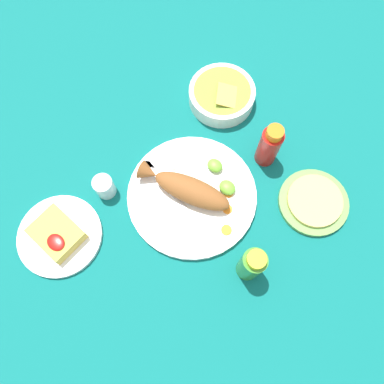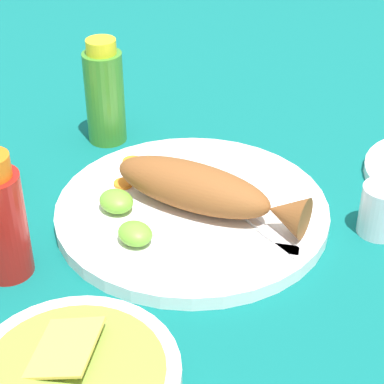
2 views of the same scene
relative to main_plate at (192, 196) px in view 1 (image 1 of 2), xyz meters
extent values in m
plane|color=#0C605B|center=(0.00, 0.00, -0.01)|extent=(4.00, 4.00, 0.00)
cylinder|color=white|center=(0.00, 0.00, 0.00)|extent=(0.34, 0.34, 0.02)
ellipsoid|color=brown|center=(0.00, 0.00, 0.04)|extent=(0.22, 0.13, 0.06)
cone|color=brown|center=(-0.12, -0.04, 0.04)|extent=(0.06, 0.06, 0.05)
cube|color=silver|center=(-0.04, -0.03, 0.01)|extent=(0.11, 0.03, 0.00)
cube|color=silver|center=(-0.13, -0.02, 0.01)|extent=(0.07, 0.03, 0.00)
cube|color=silver|center=(-0.05, 0.05, 0.01)|extent=(0.10, 0.07, 0.00)
cube|color=silver|center=(-0.12, 0.00, 0.01)|extent=(0.07, 0.05, 0.00)
cylinder|color=orange|center=(0.13, -0.01, 0.01)|extent=(0.03, 0.03, 0.00)
cylinder|color=orange|center=(0.10, 0.03, 0.01)|extent=(0.03, 0.03, 0.00)
cylinder|color=orange|center=(0.07, 0.07, 0.01)|extent=(0.03, 0.03, 0.00)
ellipsoid|color=#6BB233|center=(0.06, 0.07, 0.02)|extent=(0.05, 0.04, 0.03)
ellipsoid|color=#6BB233|center=(-0.01, 0.10, 0.02)|extent=(0.04, 0.04, 0.02)
cylinder|color=#B21914|center=(0.07, 0.22, 0.05)|extent=(0.06, 0.06, 0.13)
cylinder|color=orange|center=(0.07, 0.22, 0.13)|extent=(0.04, 0.04, 0.02)
cylinder|color=#3D8428|center=(0.23, -0.05, 0.06)|extent=(0.06, 0.06, 0.14)
cylinder|color=yellow|center=(0.23, -0.05, 0.14)|extent=(0.04, 0.04, 0.02)
cylinder|color=silver|center=(-0.18, -0.14, 0.02)|extent=(0.05, 0.05, 0.06)
cylinder|color=white|center=(-0.18, -0.14, 0.01)|extent=(0.04, 0.04, 0.03)
cylinder|color=white|center=(-0.18, -0.31, 0.00)|extent=(0.22, 0.22, 0.01)
cube|color=gold|center=(-0.18, -0.31, 0.02)|extent=(0.12, 0.10, 0.04)
ellipsoid|color=#AD140F|center=(-0.16, -0.32, 0.04)|extent=(0.05, 0.04, 0.01)
cylinder|color=white|center=(-0.14, 0.28, 0.02)|extent=(0.19, 0.19, 0.05)
cylinder|color=olive|center=(-0.14, 0.28, 0.03)|extent=(0.16, 0.16, 0.02)
cube|color=gold|center=(-0.10, 0.28, 0.04)|extent=(0.11, 0.11, 0.02)
cylinder|color=#6B9E4C|center=(0.25, 0.20, 0.00)|extent=(0.19, 0.19, 0.01)
cylinder|color=#E0C666|center=(0.25, 0.20, 0.01)|extent=(0.14, 0.14, 0.01)
camera|label=1|loc=(0.22, -0.24, 0.94)|focal=35.00mm
camera|label=2|loc=(-0.51, 0.50, 0.51)|focal=65.00mm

